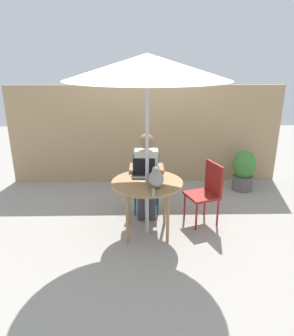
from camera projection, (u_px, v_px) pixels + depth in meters
ground_plane at (147, 233)px, 4.27m from camera, size 14.00×14.00×0.00m
fence_back at (145, 135)px, 5.78m from camera, size 4.94×0.08×1.79m
patio_table at (147, 187)px, 4.04m from camera, size 0.92×0.92×0.75m
patio_umbrella at (147, 67)px, 3.55m from camera, size 1.93×1.93×2.29m
chair_occupied at (146, 178)px, 4.81m from camera, size 0.40×0.40×0.88m
chair_empty at (207, 189)px, 4.41m from camera, size 0.51×0.51×0.88m
person_seated at (146, 171)px, 4.61m from camera, size 0.48×0.48×1.22m
laptop at (144, 171)px, 4.22m from camera, size 0.31×0.26×0.21m
cat at (156, 178)px, 3.91m from camera, size 0.21×0.65×0.17m
potted_plant_near_fence at (244, 170)px, 5.54m from camera, size 0.40×0.40×0.72m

